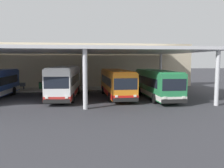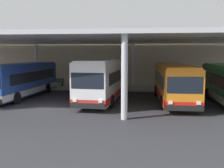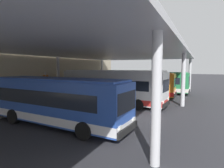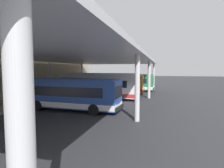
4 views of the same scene
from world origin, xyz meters
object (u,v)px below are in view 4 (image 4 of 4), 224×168
Objects in this scene: bench_waiting at (17,99)px; bus_second_bay at (99,85)px; bus_far_bay at (125,82)px; banner_sign at (46,85)px; bus_middle_bay at (112,84)px; trash_bin at (34,95)px; bus_nearest_bay at (69,94)px.

bus_second_bay is at bearing -47.03° from bench_waiting.
bus_far_bay is at bearing -9.72° from bus_second_bay.
bench_waiting is 4.66m from banner_sign.
bus_middle_bay is 12.80m from trash_bin.
bench_waiting is (-17.29, 9.27, -0.99)m from bus_far_bay.
bus_far_bay reaches higher than bench_waiting.
bus_second_bay is at bearing -68.45° from banner_sign.
banner_sign reaches higher than bus_far_bay.
bus_nearest_bay is 0.93× the size of bus_second_bay.
bus_second_bay reaches higher than bus_nearest_bay.
trash_bin is (-14.29, 9.40, -0.98)m from bus_far_bay.
bench_waiting is at bearing 151.79° from bus_far_bay.
bench_waiting is at bearing 148.54° from bus_middle_bay.
banner_sign is at bearing 140.54° from bus_middle_bay.
banner_sign is (-12.91, 8.40, 0.32)m from bus_far_bay.
trash_bin is at bearing 146.67° from bus_far_bay.
bus_middle_bay is 4.58m from bus_far_bay.
bus_second_bay is 3.59× the size of banner_sign.
bus_nearest_bay and bus_far_bay have the same top height.
bus_nearest_bay is 10.86× the size of trash_bin.
trash_bin is at bearing 141.01° from bus_middle_bay.
bus_nearest_bay is 18.31m from bus_far_bay.
bus_nearest_bay is 1.01× the size of bus_middle_bay.
bus_second_bay is 1.09× the size of bus_far_bay.
bus_nearest_bay is 8.22m from banner_sign.
trash_bin is (-9.92, 8.03, -0.98)m from bus_middle_bay.
banner_sign reaches higher than bus_nearest_bay.
bus_nearest_bay is 5.91× the size of bench_waiting.
bus_far_bay is 19.64m from bench_waiting.
trash_bin is (3.00, 0.13, 0.01)m from bench_waiting.
bench_waiting is at bearing 132.97° from bus_second_bay.
trash_bin is at bearing 61.86° from bus_nearest_bay.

